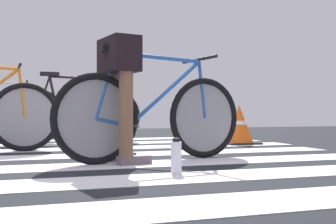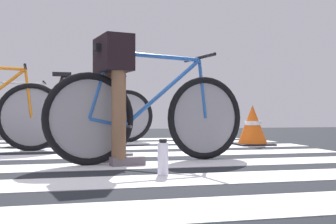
{
  "view_description": "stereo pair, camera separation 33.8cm",
  "coord_description": "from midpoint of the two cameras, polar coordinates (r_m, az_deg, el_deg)",
  "views": [
    {
      "loc": [
        -0.43,
        -3.43,
        0.43
      ],
      "look_at": [
        0.75,
        0.2,
        0.43
      ],
      "focal_mm": 45.16,
      "sensor_mm": 36.0,
      "label": 1
    },
    {
      "loc": [
        -0.09,
        -3.43,
        0.43
      ],
      "look_at": [
        0.75,
        0.2,
        0.43
      ],
      "focal_mm": 45.16,
      "sensor_mm": 36.0,
      "label": 2
    }
  ],
  "objects": [
    {
      "name": "ground",
      "position": [
        3.46,
        -8.69,
        -6.97
      ],
      "size": [
        18.0,
        14.0,
        0.02
      ],
      "color": "black"
    },
    {
      "name": "cyclist_1_of_4",
      "position": [
        3.37,
        -4.46,
        4.05
      ],
      "size": [
        0.38,
        0.45,
        1.0
      ],
      "rotation": [
        0.0,
        0.0,
        0.21
      ],
      "color": "brown",
      "rests_on": "ground"
    },
    {
      "name": "bicycle_4_of_4",
      "position": [
        6.93,
        -18.69,
        -0.24
      ],
      "size": [
        1.74,
        0.52,
        0.93
      ],
      "rotation": [
        0.0,
        0.0,
        -0.01
      ],
      "color": "black",
      "rests_on": "ground"
    },
    {
      "name": "bicycle_3_of_4",
      "position": [
        5.72,
        -8.97,
        -0.28
      ],
      "size": [
        1.74,
        0.52,
        0.93
      ],
      "rotation": [
        0.0,
        0.0,
        0.03
      ],
      "color": "black",
      "rests_on": "ground"
    },
    {
      "name": "crosswalk_markings",
      "position": [
        3.64,
        -8.47,
        -6.45
      ],
      "size": [
        5.49,
        5.8,
        0.0
      ],
      "color": "silver",
      "rests_on": "ground"
    },
    {
      "name": "bicycle_1_of_4",
      "position": [
        3.48,
        0.34,
        -0.41
      ],
      "size": [
        1.71,
        0.57,
        0.93
      ],
      "rotation": [
        0.0,
        0.0,
        0.21
      ],
      "color": "black",
      "rests_on": "ground"
    },
    {
      "name": "traffic_cone",
      "position": [
        5.43,
        12.96,
        -1.85
      ],
      "size": [
        0.44,
        0.44,
        0.5
      ],
      "color": "black",
      "rests_on": "ground"
    },
    {
      "name": "water_bottle",
      "position": [
        2.77,
        2.75,
        -6.16
      ],
      "size": [
        0.07,
        0.07,
        0.24
      ],
      "color": "white",
      "rests_on": "ground"
    }
  ]
}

